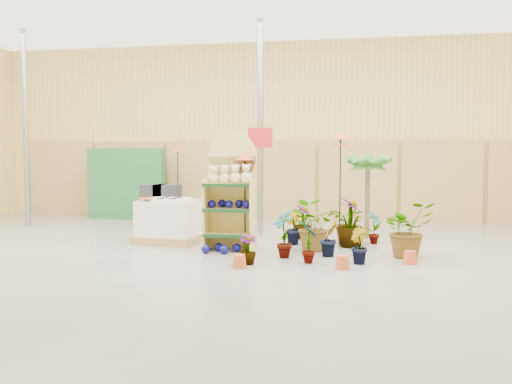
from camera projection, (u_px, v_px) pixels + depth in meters
room at (232, 122)px, 9.52m from camera, size 15.20×12.10×4.70m
display_shelf at (231, 196)px, 9.97m from camera, size 0.88×0.58×2.06m
teddy_bears at (231, 175)px, 9.85m from camera, size 0.76×0.20×0.33m
gazing_balls_shelf at (230, 204)px, 9.86m from camera, size 0.76×0.26×0.14m
gazing_balls_floor at (221, 248)px, 9.67m from camera, size 0.63×0.39×0.15m
pallet_stack at (169, 221)px, 10.75m from camera, size 1.22×1.05×0.84m
charcoal_planters at (161, 207)px, 12.55m from camera, size 0.80×0.50×1.00m
trellis_stock at (126, 184)px, 14.54m from camera, size 2.00×0.30×1.80m
offer_sign at (260, 159)px, 11.57m from camera, size 0.50×0.08×2.20m
bird_table_front at (245, 159)px, 9.95m from camera, size 0.34×0.34×1.71m
bird_table_right at (341, 140)px, 10.34m from camera, size 0.34×0.34×2.08m
bird_table_back at (178, 151)px, 13.77m from camera, size 0.34×0.34×1.86m
palm at (368, 163)px, 11.24m from camera, size 0.70×0.70×1.75m
potted_plant_0 at (284, 233)px, 9.20m from camera, size 0.47×0.50×0.79m
potted_plant_1 at (329, 238)px, 9.34m from camera, size 0.37×0.41×0.60m
potted_plant_2 at (311, 226)px, 9.83m from camera, size 0.92×0.84×0.87m
potted_plant_3 at (351, 222)px, 10.23m from camera, size 0.52×0.52×0.90m
potted_plant_4 at (374, 227)px, 10.59m from camera, size 0.38×0.40×0.63m
potted_plant_5 at (292, 228)px, 10.54m from camera, size 0.43×0.44×0.63m
potted_plant_6 at (349, 222)px, 10.73m from camera, size 0.92×0.89×0.79m
potted_plant_7 at (248, 249)px, 8.66m from camera, size 0.33×0.33×0.46m
potted_plant_8 at (309, 242)px, 8.74m from camera, size 0.34×0.40×0.65m
potted_plant_9 at (358, 246)px, 8.72m from camera, size 0.37×0.39×0.56m
potted_plant_10 at (408, 229)px, 9.25m from camera, size 1.05×1.01×0.91m
potted_plant_11 at (303, 222)px, 11.20m from camera, size 0.47×0.47×0.67m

